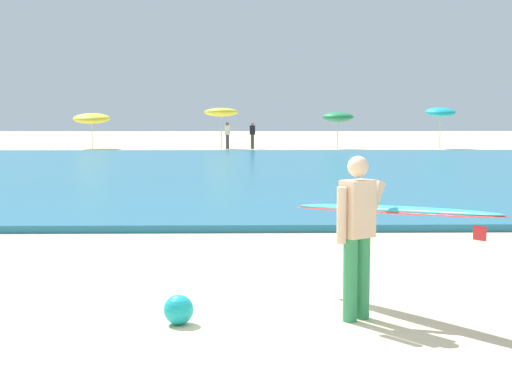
{
  "coord_description": "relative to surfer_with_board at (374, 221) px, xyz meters",
  "views": [
    {
      "loc": [
        -0.15,
        -8.04,
        2.18
      ],
      "look_at": [
        0.08,
        2.48,
        1.1
      ],
      "focal_mm": 54.8,
      "sensor_mm": 36.0,
      "label": 1
    }
  ],
  "objects": [
    {
      "name": "sea",
      "position": [
        -1.28,
        19.81,
        -0.96
      ],
      "size": [
        120.0,
        28.0,
        0.14
      ],
      "primitive_type": "cube",
      "color": "teal",
      "rests_on": "ground"
    },
    {
      "name": "beachgoer_near_row_left",
      "position": [
        -0.62,
        38.02,
        -0.19
      ],
      "size": [
        0.32,
        0.2,
        1.58
      ],
      "color": "#383842",
      "rests_on": "ground"
    },
    {
      "name": "beach_umbrella_1",
      "position": [
        -2.45,
        37.64,
        1.12
      ],
      "size": [
        2.01,
        2.03,
        2.45
      ],
      "color": "beige",
      "rests_on": "ground"
    },
    {
      "name": "beachgoer_near_row_mid",
      "position": [
        -2.1,
        38.01,
        -0.19
      ],
      "size": [
        0.32,
        0.2,
        1.58
      ],
      "color": "#383842",
      "rests_on": "ground"
    },
    {
      "name": "ground_plane",
      "position": [
        -1.28,
        -0.13,
        -1.03
      ],
      "size": [
        160.0,
        160.0,
        0.0
      ],
      "primitive_type": "plane",
      "color": "beige"
    },
    {
      "name": "surfer_with_board",
      "position": [
        0.0,
        0.0,
        0.0
      ],
      "size": [
        2.04,
        2.55,
        1.73
      ],
      "color": "#338E56",
      "rests_on": "ground"
    },
    {
      "name": "beach_umbrella_3",
      "position": [
        10.51,
        37.94,
        1.12
      ],
      "size": [
        1.76,
        1.8,
        2.52
      ],
      "color": "beige",
      "rests_on": "ground"
    },
    {
      "name": "beach_ball",
      "position": [
        -2.05,
        -0.29,
        -0.88
      ],
      "size": [
        0.31,
        0.31,
        0.31
      ],
      "primitive_type": "sphere",
      "color": "#19ADB2",
      "rests_on": "ground"
    },
    {
      "name": "beach_umbrella_0",
      "position": [
        -10.12,
        38.29,
        0.76
      ],
      "size": [
        2.17,
        2.21,
        2.17
      ],
      "color": "beige",
      "rests_on": "ground"
    },
    {
      "name": "beach_umbrella_2",
      "position": [
        4.35,
        37.42,
        0.85
      ],
      "size": [
        1.82,
        1.84,
        2.19
      ],
      "color": "beige",
      "rests_on": "ground"
    }
  ]
}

